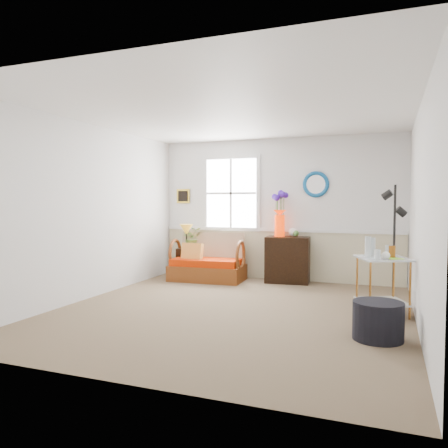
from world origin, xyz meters
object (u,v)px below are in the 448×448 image
(cabinet, at_px, (288,259))
(floor_lamp, at_px, (394,245))
(lamp_stand, at_px, (186,262))
(side_table, at_px, (382,286))
(loveseat, at_px, (207,257))
(ottoman, at_px, (378,321))

(cabinet, distance_m, floor_lamp, 2.16)
(lamp_stand, bearing_deg, side_table, -24.57)
(loveseat, relative_size, ottoman, 2.54)
(side_table, relative_size, floor_lamp, 0.44)
(loveseat, distance_m, floor_lamp, 3.30)
(loveseat, relative_size, cabinet, 1.62)
(cabinet, bearing_deg, floor_lamp, -38.94)
(floor_lamp, xyz_separation_m, ottoman, (-0.16, -1.68, -0.64))
(loveseat, bearing_deg, cabinet, 10.24)
(ottoman, bearing_deg, floor_lamp, 84.44)
(cabinet, xyz_separation_m, ottoman, (1.59, -2.87, -0.21))
(lamp_stand, distance_m, side_table, 3.92)
(loveseat, height_order, floor_lamp, floor_lamp)
(lamp_stand, relative_size, floor_lamp, 0.33)
(side_table, height_order, ottoman, side_table)
(cabinet, distance_m, side_table, 2.40)
(floor_lamp, bearing_deg, lamp_stand, 174.35)
(side_table, bearing_deg, ottoman, -91.42)
(lamp_stand, distance_m, ottoman, 4.46)
(cabinet, distance_m, ottoman, 3.28)
(loveseat, height_order, ottoman, loveseat)
(loveseat, bearing_deg, side_table, -28.65)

